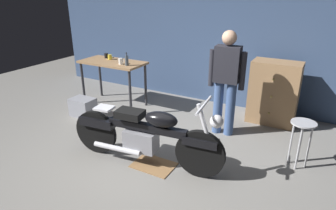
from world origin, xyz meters
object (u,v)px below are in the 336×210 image
at_px(bottle, 127,60).
at_px(storage_bin, 83,107).
at_px(mug_white_ceramic, 121,61).
at_px(mug_yellow_tall, 110,57).
at_px(motorcycle, 145,134).
at_px(person_standing, 226,79).
at_px(wooden_dresser, 274,93).
at_px(shop_stool, 302,132).
at_px(mug_black_matte, 106,56).

bearing_deg(bottle, storage_bin, -133.58).
bearing_deg(mug_white_ceramic, mug_yellow_tall, 154.39).
bearing_deg(motorcycle, mug_yellow_tall, 132.81).
bearing_deg(storage_bin, bottle, 46.42).
height_order(person_standing, wooden_dresser, person_standing).
xyz_separation_m(motorcycle, shop_stool, (1.81, 0.96, 0.05)).
bearing_deg(storage_bin, motorcycle, -22.25).
distance_m(person_standing, shop_stool, 1.34).
relative_size(person_standing, shop_stool, 2.61).
bearing_deg(mug_white_ceramic, mug_black_matte, 154.49).
bearing_deg(wooden_dresser, mug_yellow_tall, -169.67).
distance_m(motorcycle, shop_stool, 2.05).
bearing_deg(mug_yellow_tall, motorcycle, -40.76).
height_order(shop_stool, wooden_dresser, wooden_dresser).
height_order(wooden_dresser, mug_black_matte, wooden_dresser).
distance_m(motorcycle, bottle, 1.99).
height_order(storage_bin, mug_white_ceramic, mug_white_ceramic).
bearing_deg(bottle, shop_stool, -8.19).
height_order(mug_white_ceramic, bottle, bottle).
xyz_separation_m(storage_bin, mug_yellow_tall, (0.00, 0.86, 0.78)).
bearing_deg(storage_bin, mug_black_matte, 98.90).
bearing_deg(motorcycle, bottle, 126.50).
xyz_separation_m(person_standing, mug_white_ceramic, (-2.07, 0.05, 0.03)).
distance_m(motorcycle, mug_black_matte, 2.71).
distance_m(person_standing, mug_black_matte, 2.68).
relative_size(motorcycle, shop_stool, 3.41).
distance_m(mug_yellow_tall, bottle, 0.64).
height_order(wooden_dresser, mug_white_ceramic, wooden_dresser).
height_order(person_standing, mug_black_matte, person_standing).
relative_size(motorcycle, wooden_dresser, 1.99).
relative_size(storage_bin, mug_yellow_tall, 4.09).
distance_m(shop_stool, storage_bin, 3.73).
distance_m(wooden_dresser, mug_black_matte, 3.32).
xyz_separation_m(shop_stool, mug_white_ceramic, (-3.27, 0.47, 0.46)).
bearing_deg(bottle, mug_black_matte, 157.82).
bearing_deg(person_standing, motorcycle, 62.04).
relative_size(shop_stool, wooden_dresser, 0.58).
distance_m(person_standing, wooden_dresser, 1.09).
relative_size(shop_stool, mug_black_matte, 5.57).
distance_m(mug_white_ceramic, bottle, 0.16).
distance_m(motorcycle, storage_bin, 2.07).
height_order(motorcycle, storage_bin, motorcycle).
height_order(mug_black_matte, bottle, bottle).
xyz_separation_m(person_standing, shop_stool, (1.20, -0.42, -0.43)).
distance_m(mug_black_matte, mug_white_ceramic, 0.65).
bearing_deg(mug_white_ceramic, wooden_dresser, 16.17).
distance_m(shop_stool, mug_black_matte, 3.96).
height_order(motorcycle, shop_stool, motorcycle).
distance_m(person_standing, mug_yellow_tall, 2.52).
xyz_separation_m(motorcycle, wooden_dresser, (1.22, 2.20, 0.10)).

